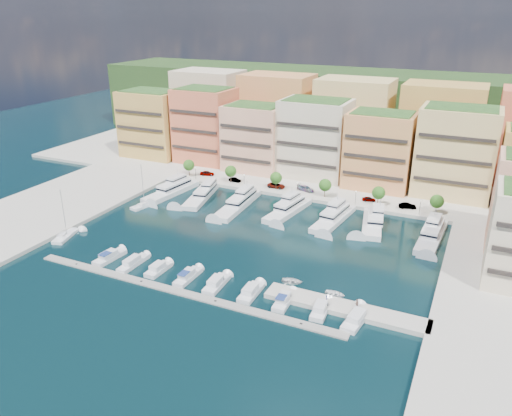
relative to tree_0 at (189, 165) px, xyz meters
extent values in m
plane|color=black|center=(40.00, -33.50, -4.74)|extent=(400.00, 400.00, 0.00)
cube|color=#9E998E|center=(40.00, 28.50, -4.74)|extent=(220.00, 64.00, 2.00)
cube|color=#9E998E|center=(-22.00, -41.50, -4.74)|extent=(34.00, 76.00, 2.00)
cube|color=#203214|center=(40.00, 76.50, -4.74)|extent=(240.00, 40.00, 58.00)
cube|color=gray|center=(37.00, -63.50, -4.74)|extent=(72.00, 2.20, 0.35)
cube|color=#9E998E|center=(70.00, -55.50, -4.74)|extent=(32.00, 5.00, 2.00)
cube|color=gold|center=(-26.00, 16.50, 8.26)|extent=(22.00, 16.00, 24.00)
cube|color=black|center=(-26.00, 8.25, 8.26)|extent=(20.24, 0.50, 0.90)
cube|color=#22471C|center=(-26.00, 16.50, 20.66)|extent=(19.36, 14.08, 0.80)
cube|color=#D06945|center=(-4.00, 18.50, 9.26)|extent=(20.00, 16.00, 26.00)
cube|color=black|center=(-4.00, 10.25, 9.26)|extent=(18.40, 0.50, 0.90)
cube|color=#22471C|center=(-4.00, 18.50, 22.66)|extent=(17.60, 14.08, 0.80)
cube|color=#F4AD88|center=(17.00, 16.50, 7.26)|extent=(20.00, 15.00, 22.00)
cube|color=black|center=(17.00, 8.75, 7.26)|extent=(18.40, 0.50, 0.90)
cube|color=#22471C|center=(17.00, 16.50, 18.66)|extent=(17.60, 13.20, 0.80)
cube|color=beige|center=(38.00, 18.50, 8.76)|extent=(22.00, 16.00, 25.00)
cube|color=black|center=(38.00, 10.25, 8.76)|extent=(20.24, 0.50, 0.90)
cube|color=#22471C|center=(38.00, 18.50, 21.66)|extent=(19.36, 14.08, 0.80)
cube|color=#DF7F53|center=(60.00, 16.50, 7.76)|extent=(20.00, 15.00, 23.00)
cube|color=black|center=(60.00, 8.75, 7.76)|extent=(18.40, 0.50, 0.90)
cube|color=#22471C|center=(60.00, 16.50, 19.66)|extent=(17.60, 13.20, 0.80)
cube|color=tan|center=(82.00, 18.50, 9.26)|extent=(22.00, 16.00, 26.00)
cube|color=black|center=(82.00, 10.25, 9.26)|extent=(20.24, 0.50, 0.90)
cube|color=#22471C|center=(82.00, 18.50, 22.66)|extent=(19.36, 14.08, 0.80)
cube|color=beige|center=(-15.00, 40.50, 11.26)|extent=(26.00, 18.00, 30.00)
cube|color=#DF7F53|center=(15.00, 40.50, 11.26)|extent=(26.00, 18.00, 30.00)
cube|color=tan|center=(45.00, 40.50, 11.26)|extent=(26.00, 18.00, 30.00)
cube|color=gold|center=(75.00, 40.50, 11.26)|extent=(26.00, 18.00, 30.00)
cylinder|color=#473323|center=(0.00, 0.00, -2.24)|extent=(0.24, 0.24, 3.00)
sphere|color=#1E4B15|center=(0.00, 0.00, 0.01)|extent=(3.80, 3.80, 3.80)
cylinder|color=#473323|center=(16.00, 0.00, -2.24)|extent=(0.24, 0.24, 3.00)
sphere|color=#1E4B15|center=(16.00, 0.00, 0.01)|extent=(3.80, 3.80, 3.80)
cylinder|color=#473323|center=(32.00, 0.00, -2.24)|extent=(0.24, 0.24, 3.00)
sphere|color=#1E4B15|center=(32.00, 0.00, 0.01)|extent=(3.80, 3.80, 3.80)
cylinder|color=#473323|center=(48.00, 0.00, -2.24)|extent=(0.24, 0.24, 3.00)
sphere|color=#1E4B15|center=(48.00, 0.00, 0.01)|extent=(3.80, 3.80, 3.80)
cylinder|color=#473323|center=(64.00, 0.00, -2.24)|extent=(0.24, 0.24, 3.00)
sphere|color=#1E4B15|center=(64.00, 0.00, 0.01)|extent=(3.80, 3.80, 3.80)
cylinder|color=#473323|center=(80.00, 0.00, -2.24)|extent=(0.24, 0.24, 3.00)
sphere|color=#1E4B15|center=(80.00, 0.00, 0.01)|extent=(3.80, 3.80, 3.80)
cylinder|color=black|center=(4.00, -2.30, -1.74)|extent=(0.10, 0.10, 4.00)
sphere|color=#FFF2CC|center=(4.00, -2.30, 0.31)|extent=(0.30, 0.30, 0.30)
cylinder|color=black|center=(22.00, -2.30, -1.74)|extent=(0.10, 0.10, 4.00)
sphere|color=#FFF2CC|center=(22.00, -2.30, 0.31)|extent=(0.30, 0.30, 0.30)
cylinder|color=black|center=(40.00, -2.30, -1.74)|extent=(0.10, 0.10, 4.00)
sphere|color=#FFF2CC|center=(40.00, -2.30, 0.31)|extent=(0.30, 0.30, 0.30)
cylinder|color=black|center=(58.00, -2.30, -1.74)|extent=(0.10, 0.10, 4.00)
sphere|color=#FFF2CC|center=(58.00, -2.30, 0.31)|extent=(0.30, 0.30, 0.30)
cylinder|color=black|center=(76.00, -2.30, -1.74)|extent=(0.10, 0.10, 4.00)
sphere|color=#FFF2CC|center=(76.00, -2.30, 0.31)|extent=(0.30, 0.30, 0.30)
cube|color=silver|center=(3.02, -15.47, -4.39)|extent=(7.58, 22.38, 2.30)
cube|color=silver|center=(3.02, -13.28, -2.34)|extent=(5.50, 12.47, 1.80)
cube|color=black|center=(3.02, -13.28, -2.34)|extent=(5.56, 12.54, 0.55)
cube|color=silver|center=(3.02, -11.52, -0.74)|extent=(3.75, 6.89, 1.40)
cylinder|color=#B2B2B7|center=(3.02, -10.20, 0.86)|extent=(0.14, 0.14, 1.80)
cube|color=silver|center=(13.60, -15.08, -4.39)|extent=(9.04, 21.68, 2.30)
cube|color=silver|center=(13.60, -12.96, -2.34)|extent=(6.23, 12.19, 1.80)
cube|color=black|center=(13.60, -12.96, -2.34)|extent=(6.30, 12.26, 0.55)
cube|color=silver|center=(13.60, -11.27, -0.74)|extent=(4.11, 6.80, 1.40)
cylinder|color=#B2B2B7|center=(13.60, -10.00, 0.86)|extent=(0.14, 0.14, 1.80)
cube|color=black|center=(13.60, -15.08, -4.84)|extent=(9.10, 21.74, 0.35)
cube|color=silver|center=(26.93, -16.61, -4.39)|extent=(6.12, 24.43, 2.30)
cube|color=silver|center=(26.93, -14.19, -2.34)|extent=(4.69, 13.50, 1.80)
cube|color=black|center=(26.93, -14.19, -2.34)|extent=(4.75, 13.56, 0.55)
cube|color=silver|center=(26.93, -12.25, -0.74)|extent=(3.31, 7.40, 1.40)
cylinder|color=#B2B2B7|center=(26.93, -10.80, 0.86)|extent=(0.14, 0.14, 1.80)
cube|color=silver|center=(41.84, -14.63, -4.39)|extent=(7.57, 20.73, 2.30)
cube|color=silver|center=(41.84, -12.61, -2.34)|extent=(5.43, 11.58, 1.80)
cube|color=black|center=(41.84, -12.61, -2.34)|extent=(5.50, 11.65, 0.55)
cube|color=silver|center=(41.84, -10.98, -0.74)|extent=(3.68, 6.42, 1.40)
cylinder|color=#B2B2B7|center=(41.84, -9.77, 0.86)|extent=(0.14, 0.14, 1.80)
cube|color=silver|center=(55.30, -14.98, -4.39)|extent=(7.16, 21.38, 2.30)
cube|color=silver|center=(55.30, -12.89, -2.34)|extent=(5.26, 11.90, 1.80)
cube|color=black|center=(55.30, -12.89, -2.34)|extent=(5.33, 11.97, 0.55)
cube|color=silver|center=(55.30, -11.21, -0.74)|extent=(3.62, 6.57, 1.40)
cylinder|color=#B2B2B7|center=(55.30, -9.95, 0.86)|extent=(0.14, 0.14, 1.80)
cube|color=black|center=(55.30, -14.98, -4.84)|extent=(7.21, 21.43, 0.35)
cube|color=silver|center=(65.62, -13.78, -4.39)|extent=(8.41, 19.15, 2.30)
cube|color=silver|center=(65.62, -11.93, -2.34)|extent=(5.90, 10.79, 1.80)
cube|color=black|center=(65.62, -11.93, -2.34)|extent=(5.97, 10.86, 0.55)
cube|color=silver|center=(65.62, -10.44, -0.74)|extent=(3.94, 6.03, 1.40)
cylinder|color=#B2B2B7|center=(65.62, -9.33, 0.86)|extent=(0.14, 0.14, 1.80)
cube|color=silver|center=(80.91, -15.37, -4.39)|extent=(5.80, 21.93, 2.30)
cube|color=silver|center=(80.91, -13.19, -2.34)|extent=(4.50, 12.12, 1.80)
cube|color=black|center=(80.91, -13.19, -2.34)|extent=(4.56, 12.18, 0.55)
cube|color=silver|center=(80.91, -11.45, -0.74)|extent=(3.19, 6.64, 1.40)
cylinder|color=#B2B2B7|center=(80.91, -10.15, 0.86)|extent=(0.14, 0.14, 1.80)
cube|color=silver|center=(14.88, -58.00, -4.49)|extent=(3.47, 8.69, 1.40)
cube|color=silver|center=(14.88, -58.42, -3.19)|extent=(2.50, 4.24, 1.10)
cube|color=black|center=(14.88, -56.73, -3.44)|extent=(2.00, 0.27, 0.55)
cube|color=navy|center=(14.88, -59.53, -2.59)|extent=(2.15, 2.70, 0.12)
cube|color=silver|center=(21.63, -58.00, -4.49)|extent=(2.50, 9.12, 1.40)
cube|color=silver|center=(21.63, -58.45, -3.19)|extent=(1.91, 4.39, 1.10)
cube|color=black|center=(21.63, -56.64, -3.44)|extent=(1.70, 0.13, 0.55)
cube|color=silver|center=(28.51, -58.00, -4.49)|extent=(2.88, 7.16, 1.40)
cube|color=silver|center=(28.51, -58.35, -3.19)|extent=(2.20, 3.46, 1.10)
cube|color=black|center=(28.51, -56.94, -3.44)|extent=(1.95, 0.15, 0.55)
cube|color=silver|center=(36.14, -58.00, -4.49)|extent=(2.58, 8.26, 1.40)
cube|color=silver|center=(36.14, -58.41, -3.19)|extent=(2.01, 3.97, 1.10)
cube|color=black|center=(36.14, -56.76, -3.44)|extent=(1.84, 0.10, 0.55)
cube|color=navy|center=(36.14, -59.49, -2.59)|extent=(1.80, 2.48, 0.12)
cube|color=silver|center=(43.16, -58.00, -4.49)|extent=(3.25, 8.22, 1.40)
cube|color=silver|center=(43.16, -58.40, -3.19)|extent=(2.42, 3.99, 1.10)
cube|color=black|center=(43.16, -56.79, -3.44)|extent=(2.05, 0.20, 0.55)
cube|color=silver|center=(51.13, -58.00, -4.49)|extent=(3.02, 7.88, 1.40)
cube|color=silver|center=(51.13, -58.39, -3.19)|extent=(2.30, 3.80, 1.10)
cube|color=black|center=(51.13, -56.83, -3.44)|extent=(2.05, 0.15, 0.55)
cube|color=silver|center=(58.38, -58.00, -4.49)|extent=(2.98, 7.80, 1.40)
cube|color=silver|center=(58.38, -58.38, -3.19)|extent=(2.21, 3.78, 1.10)
cube|color=black|center=(58.38, -56.85, -3.44)|extent=(1.87, 0.19, 0.55)
cube|color=navy|center=(58.38, -59.38, -2.59)|extent=(1.93, 2.39, 0.12)
cube|color=silver|center=(65.96, -58.00, -4.49)|extent=(3.13, 7.46, 1.40)
cube|color=silver|center=(65.96, -58.37, -3.19)|extent=(2.30, 3.63, 1.10)
cube|color=black|center=(65.96, -56.90, -3.44)|extent=(1.92, 0.22, 0.55)
cube|color=silver|center=(72.87, -58.00, -4.49)|extent=(3.90, 9.26, 1.40)
cube|color=silver|center=(72.87, -58.45, -3.19)|extent=(2.72, 4.55, 1.10)
cube|color=black|center=(72.87, -56.65, -3.44)|extent=(2.04, 0.35, 0.55)
cube|color=silver|center=(1.82, -27.79, -4.54)|extent=(4.34, 8.65, 1.20)
cube|color=silver|center=(1.82, -28.62, -3.64)|extent=(2.01, 2.36, 0.60)
cylinder|color=#B2B2B7|center=(1.82, -27.38, 2.06)|extent=(0.14, 0.14, 12.00)
cylinder|color=#B2B2B7|center=(1.82, -29.03, -2.94)|extent=(0.86, 3.66, 0.10)
cube|color=silver|center=(-3.28, -53.42, -4.54)|extent=(5.17, 9.31, 1.20)
cube|color=silver|center=(-3.28, -54.31, -3.64)|extent=(2.23, 2.60, 0.60)
cylinder|color=#B2B2B7|center=(-3.28, -52.98, 2.06)|extent=(0.14, 0.14, 12.00)
cylinder|color=#B2B2B7|center=(-3.28, -54.75, -2.94)|extent=(1.21, 3.86, 0.10)
imported|color=white|center=(57.01, -50.10, -4.29)|extent=(4.96, 3.97, 0.91)
imported|color=white|center=(66.72, -51.10, -4.32)|extent=(4.18, 3.02, 0.85)
imported|color=gray|center=(5.33, 2.91, -2.93)|extent=(5.10, 3.31, 1.62)
imported|color=gray|center=(17.00, 0.89, -3.06)|extent=(4.25, 1.79, 1.37)
imported|color=gray|center=(31.59, 1.32, -2.96)|extent=(5.76, 2.91, 1.56)
imported|color=gray|center=(41.01, 2.53, -2.93)|extent=(5.99, 3.70, 1.62)
imported|color=gray|center=(60.97, 2.13, -3.08)|extent=(4.18, 2.62, 1.33)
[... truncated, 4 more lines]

